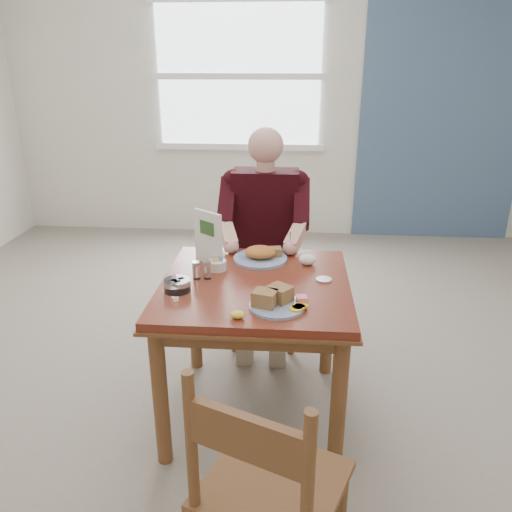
# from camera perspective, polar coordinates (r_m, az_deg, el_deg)

# --- Properties ---
(floor) EXTENTS (6.00, 6.00, 0.00)m
(floor) POSITION_cam_1_polar(r_m,az_deg,el_deg) (2.79, -0.08, -17.14)
(floor) COLOR #716A5C
(floor) RESTS_ON ground
(wall_back) EXTENTS (5.50, 0.00, 5.50)m
(wall_back) POSITION_cam_1_polar(r_m,az_deg,el_deg) (5.19, 2.68, 17.62)
(wall_back) COLOR silver
(wall_back) RESTS_ON ground
(accent_panel) EXTENTS (1.60, 0.02, 2.80)m
(accent_panel) POSITION_cam_1_polar(r_m,az_deg,el_deg) (5.36, 20.79, 16.45)
(accent_panel) COLOR #415B7A
(accent_panel) RESTS_ON ground
(lemon_wedge) EXTENTS (0.07, 0.06, 0.03)m
(lemon_wedge) POSITION_cam_1_polar(r_m,az_deg,el_deg) (2.06, -2.12, -6.71)
(lemon_wedge) COLOR yellow
(lemon_wedge) RESTS_ON table
(napkin) EXTENTS (0.10, 0.08, 0.06)m
(napkin) POSITION_cam_1_polar(r_m,az_deg,el_deg) (2.60, 5.90, -0.41)
(napkin) COLOR white
(napkin) RESTS_ON table
(metal_dish) EXTENTS (0.08, 0.08, 0.01)m
(metal_dish) POSITION_cam_1_polar(r_m,az_deg,el_deg) (2.43, 7.76, -2.70)
(metal_dish) COLOR silver
(metal_dish) RESTS_ON table
(window) EXTENTS (1.72, 0.04, 1.42)m
(window) POSITION_cam_1_polar(r_m,az_deg,el_deg) (5.18, -2.00, 19.83)
(window) COLOR white
(window) RESTS_ON wall_back
(table) EXTENTS (0.92, 0.92, 0.75)m
(table) POSITION_cam_1_polar(r_m,az_deg,el_deg) (2.44, -0.09, -5.34)
(table) COLOR maroon
(table) RESTS_ON ground
(chair_far) EXTENTS (0.42, 0.42, 0.95)m
(chair_far) POSITION_cam_1_polar(r_m,az_deg,el_deg) (3.23, 1.04, -1.54)
(chair_far) COLOR brown
(chair_far) RESTS_ON ground
(chair_near) EXTENTS (0.55, 0.55, 0.95)m
(chair_near) POSITION_cam_1_polar(r_m,az_deg,el_deg) (1.73, 1.25, -25.44)
(chair_near) COLOR brown
(chair_near) RESTS_ON ground
(diner) EXTENTS (0.53, 0.56, 1.39)m
(diner) POSITION_cam_1_polar(r_m,az_deg,el_deg) (3.03, 0.98, 3.59)
(diner) COLOR gray
(diner) RESTS_ON chair_far
(near_plate) EXTENTS (0.32, 0.32, 0.08)m
(near_plate) POSITION_cam_1_polar(r_m,az_deg,el_deg) (2.15, 2.28, -5.07)
(near_plate) COLOR white
(near_plate) RESTS_ON table
(far_plate) EXTENTS (0.34, 0.34, 0.08)m
(far_plate) POSITION_cam_1_polar(r_m,az_deg,el_deg) (2.65, 0.62, 0.13)
(far_plate) COLOR white
(far_plate) RESTS_ON table
(caddy) EXTENTS (0.12, 0.12, 0.07)m
(caddy) POSITION_cam_1_polar(r_m,az_deg,el_deg) (2.53, -4.49, -1.04)
(caddy) COLOR white
(caddy) RESTS_ON table
(shakers) EXTENTS (0.10, 0.05, 0.09)m
(shakers) POSITION_cam_1_polar(r_m,az_deg,el_deg) (2.43, -6.22, -1.60)
(shakers) COLOR white
(shakers) RESTS_ON table
(creamer) EXTENTS (0.15, 0.15, 0.06)m
(creamer) POSITION_cam_1_polar(r_m,az_deg,el_deg) (2.32, -8.98, -3.30)
(creamer) COLOR white
(creamer) RESTS_ON table
(menu) EXTENTS (0.16, 0.13, 0.28)m
(menu) POSITION_cam_1_polar(r_m,az_deg,el_deg) (2.57, -5.49, 2.11)
(menu) COLOR white
(menu) RESTS_ON table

